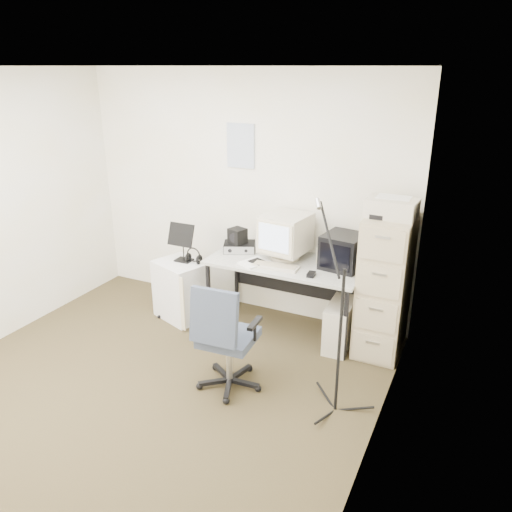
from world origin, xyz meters
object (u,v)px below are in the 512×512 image
at_px(desk, 285,296).
at_px(filing_cabinet, 385,286).
at_px(office_chair, 229,335).
at_px(side_cart, 181,290).

bearing_deg(desk, filing_cabinet, 1.81).
xyz_separation_m(filing_cabinet, desk, (-0.95, -0.03, -0.29)).
height_order(desk, office_chair, office_chair).
relative_size(filing_cabinet, desk, 0.87).
bearing_deg(filing_cabinet, side_cart, -173.04).
distance_m(filing_cabinet, office_chair, 1.50).
relative_size(filing_cabinet, office_chair, 1.37).
bearing_deg(filing_cabinet, office_chair, -131.86).
bearing_deg(side_cart, filing_cabinet, 26.95).
distance_m(filing_cabinet, desk, 0.99).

